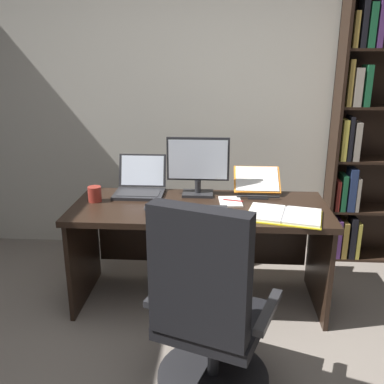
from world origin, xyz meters
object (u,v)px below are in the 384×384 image
(office_chair, at_px, (208,318))
(laptop, at_px, (140,186))
(desk, at_px, (200,228))
(computer_mouse, at_px, (149,208))
(keyboard, at_px, (195,210))
(pen, at_px, (233,200))
(reading_stand_with_book, at_px, (257,182))
(bookshelf, at_px, (371,138))
(open_binder, at_px, (284,215))
(monitor, at_px, (198,167))
(notepad, at_px, (230,202))
(coffee_mug, at_px, (95,194))

(office_chair, distance_m, laptop, 1.30)
(desk, distance_m, computer_mouse, 0.44)
(office_chair, height_order, keyboard, office_chair)
(computer_mouse, height_order, pen, computer_mouse)
(keyboard, bearing_deg, reading_stand_with_book, 44.66)
(office_chair, relative_size, keyboard, 2.54)
(keyboard, distance_m, computer_mouse, 0.30)
(bookshelf, bearing_deg, open_binder, -129.50)
(computer_mouse, bearing_deg, bookshelf, 29.12)
(office_chair, xyz_separation_m, laptop, (-0.53, 1.14, 0.33))
(open_binder, xyz_separation_m, pen, (-0.31, 0.26, 0.00))
(reading_stand_with_book, relative_size, open_binder, 0.64)
(laptop, relative_size, open_binder, 0.68)
(bookshelf, distance_m, open_binder, 1.31)
(desk, relative_size, monitor, 3.87)
(notepad, bearing_deg, monitor, 146.91)
(desk, distance_m, reading_stand_with_book, 0.54)
(monitor, height_order, keyboard, monitor)
(bookshelf, xyz_separation_m, keyboard, (-1.37, -0.93, -0.32))
(computer_mouse, height_order, notepad, computer_mouse)
(laptop, relative_size, computer_mouse, 3.40)
(office_chair, xyz_separation_m, keyboard, (-0.11, 0.77, 0.28))
(office_chair, distance_m, notepad, 1.02)
(computer_mouse, bearing_deg, coffee_mug, 157.86)
(notepad, bearing_deg, keyboard, -138.41)
(bookshelf, xyz_separation_m, monitor, (-1.37, -0.57, -0.12))
(bookshelf, distance_m, office_chair, 2.20)
(bookshelf, bearing_deg, laptop, -162.61)
(monitor, xyz_separation_m, open_binder, (0.56, -0.41, -0.20))
(bookshelf, distance_m, coffee_mug, 2.23)
(bookshelf, bearing_deg, coffee_mug, -159.71)
(laptop, relative_size, notepad, 1.68)
(laptop, height_order, keyboard, laptop)
(open_binder, bearing_deg, laptop, 170.48)
(open_binder, height_order, notepad, open_binder)
(monitor, distance_m, reading_stand_with_book, 0.45)
(reading_stand_with_book, bearing_deg, bookshelf, 28.31)
(monitor, xyz_separation_m, notepad, (0.23, -0.15, -0.20))
(bookshelf, height_order, open_binder, bookshelf)
(bookshelf, relative_size, office_chair, 2.03)
(open_binder, bearing_deg, computer_mouse, -169.81)
(computer_mouse, xyz_separation_m, open_binder, (0.86, -0.05, -0.01))
(notepad, height_order, pen, pen)
(desk, distance_m, open_binder, 0.63)
(desk, xyz_separation_m, coffee_mug, (-0.73, -0.04, 0.25))
(pen, bearing_deg, bookshelf, 32.93)
(office_chair, xyz_separation_m, computer_mouse, (-0.41, 0.77, 0.29))
(desk, relative_size, office_chair, 1.62)
(bookshelf, height_order, notepad, bookshelf)
(laptop, distance_m, notepad, 0.68)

